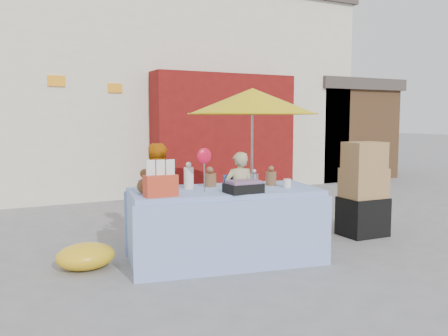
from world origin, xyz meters
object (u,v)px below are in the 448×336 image
chair_right (244,218)px  chair_left (160,227)px  market_table (224,224)px  box_stack (363,193)px  vendor_orange (156,194)px  umbrella (252,102)px  vendor_beige (239,193)px

chair_right → chair_left: bearing=-169.5°
chair_right → market_table: bearing=-120.3°
box_stack → chair_left: bearing=164.6°
vendor_orange → umbrella: bearing=-163.9°
vendor_beige → vendor_orange: bearing=10.5°
chair_right → vendor_beige: bearing=101.8°
vendor_orange → box_stack: 2.89m
market_table → chair_left: size_ratio=2.77×
chair_right → umbrella: 1.69m
vendor_beige → umbrella: 1.34m
market_table → chair_right: bearing=60.0°
vendor_orange → box_stack: bearing=172.6°
chair_left → market_table: bearing=-53.0°
chair_right → box_stack: 1.72m
chair_right → box_stack: bearing=-16.3°
chair_left → vendor_beige: vendor_beige is taller
market_table → box_stack: (2.29, 0.16, 0.18)m
market_table → box_stack: bearing=14.8°
vendor_orange → box_stack: (2.75, -0.89, -0.06)m
box_stack → umbrella: bearing=139.1°
chair_left → vendor_orange: bearing=101.8°
box_stack → market_table: bearing=-176.0°
market_table → vendor_orange: 1.17m
market_table → chair_left: bearing=127.3°
chair_left → vendor_orange: size_ratio=0.64×
vendor_beige → box_stack: (1.50, -0.89, 0.02)m
market_table → vendor_beige: market_table is taller
market_table → umbrella: 2.18m
chair_left → umbrella: 2.27m
umbrella → market_table: bearing=-132.2°
vendor_orange → vendor_beige: size_ratio=1.13×
vendor_beige → umbrella: bearing=-142.9°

